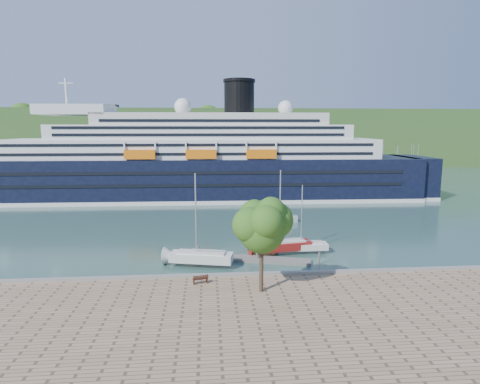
% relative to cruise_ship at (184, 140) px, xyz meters
% --- Properties ---
extents(ground, '(400.00, 400.00, 0.00)m').
position_rel_cruise_ship_xyz_m(ground, '(7.72, -52.78, -13.57)').
color(ground, '#284840').
rests_on(ground, ground).
extents(far_hillside, '(400.00, 50.00, 24.00)m').
position_rel_cruise_ship_xyz_m(far_hillside, '(7.72, 92.22, -1.57)').
color(far_hillside, '#326026').
rests_on(far_hillside, ground).
extents(quay_coping, '(220.00, 0.50, 0.30)m').
position_rel_cruise_ship_xyz_m(quay_coping, '(7.72, -52.98, -12.42)').
color(quay_coping, slate).
rests_on(quay_coping, promenade).
extents(cruise_ship, '(121.23, 20.03, 27.15)m').
position_rel_cruise_ship_xyz_m(cruise_ship, '(0.00, 0.00, 0.00)').
color(cruise_ship, black).
rests_on(cruise_ship, ground).
extents(park_bench, '(1.69, 1.00, 1.02)m').
position_rel_cruise_ship_xyz_m(park_bench, '(4.55, -54.73, -12.07)').
color(park_bench, '#431F13').
rests_on(park_bench, promenade).
extents(promenade_tree, '(5.91, 5.91, 9.78)m').
position_rel_cruise_ship_xyz_m(promenade_tree, '(10.32, -57.12, -7.68)').
color(promenade_tree, '#265C18').
rests_on(promenade_tree, promenade).
extents(floating_pontoon, '(16.92, 6.38, 0.38)m').
position_rel_cruise_ship_xyz_m(floating_pontoon, '(9.56, -45.00, -13.39)').
color(floating_pontoon, slate).
rests_on(floating_pontoon, ground).
extents(sailboat_white_near, '(8.52, 4.03, 10.61)m').
position_rel_cruise_ship_xyz_m(sailboat_white_near, '(4.53, -46.84, -8.27)').
color(sailboat_white_near, silver).
rests_on(sailboat_white_near, ground).
extents(sailboat_red, '(8.37, 3.46, 10.49)m').
position_rel_cruise_ship_xyz_m(sailboat_red, '(15.17, -42.89, -8.33)').
color(sailboat_red, maroon).
rests_on(sailboat_red, ground).
extents(sailboat_white_far, '(6.68, 1.86, 8.62)m').
position_rel_cruise_ship_xyz_m(sailboat_white_far, '(17.98, -42.77, -9.26)').
color(sailboat_white_far, silver).
rests_on(sailboat_white_far, ground).
extents(tender_launch, '(7.38, 4.87, 1.93)m').
position_rel_cruise_ship_xyz_m(tender_launch, '(17.36, -25.87, -12.61)').
color(tender_launch, orange).
rests_on(tender_launch, ground).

